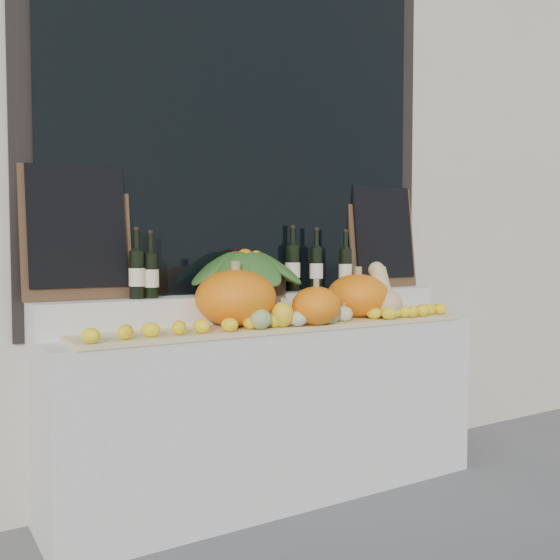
% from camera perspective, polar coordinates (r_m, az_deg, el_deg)
% --- Properties ---
extents(storefront_facade, '(7.00, 0.94, 4.50)m').
position_cam_1_polar(storefront_facade, '(3.93, -6.38, 17.16)').
color(storefront_facade, beige).
rests_on(storefront_facade, ground).
extents(display_sill, '(2.30, 0.55, 0.88)m').
position_cam_1_polar(display_sill, '(3.29, -0.70, -11.86)').
color(display_sill, silver).
rests_on(display_sill, ground).
extents(rear_tier, '(2.30, 0.25, 0.16)m').
position_cam_1_polar(rear_tier, '(3.32, -2.04, -2.58)').
color(rear_tier, silver).
rests_on(rear_tier, display_sill).
extents(straw_bedding, '(2.10, 0.32, 0.02)m').
position_cam_1_polar(straw_bedding, '(3.10, 0.49, -4.25)').
color(straw_bedding, tan).
rests_on(straw_bedding, display_sill).
extents(pumpkin_left, '(0.49, 0.49, 0.27)m').
position_cam_1_polar(pumpkin_left, '(3.00, -4.07, -1.63)').
color(pumpkin_left, orange).
rests_on(pumpkin_left, straw_bedding).
extents(pumpkin_right, '(0.35, 0.35, 0.23)m').
position_cam_1_polar(pumpkin_right, '(3.42, 7.15, -1.41)').
color(pumpkin_right, orange).
rests_on(pumpkin_right, straw_bedding).
extents(pumpkin_center, '(0.26, 0.26, 0.19)m').
position_cam_1_polar(pumpkin_center, '(3.04, 3.33, -2.37)').
color(pumpkin_center, orange).
rests_on(pumpkin_center, straw_bedding).
extents(butternut_squash, '(0.17, 0.22, 0.30)m').
position_cam_1_polar(butternut_squash, '(3.42, 9.54, -1.38)').
color(butternut_squash, '#D4B67D').
rests_on(butternut_squash, straw_bedding).
extents(decorative_gourds, '(0.62, 0.15, 0.14)m').
position_cam_1_polar(decorative_gourds, '(3.00, 1.61, -3.32)').
color(decorative_gourds, '#336E21').
rests_on(decorative_gourds, straw_bedding).
extents(lemon_heap, '(2.20, 0.16, 0.06)m').
position_cam_1_polar(lemon_heap, '(3.00, 1.61, -3.64)').
color(lemon_heap, yellow).
rests_on(lemon_heap, straw_bedding).
extents(produce_bowl, '(0.65, 0.65, 0.25)m').
position_cam_1_polar(produce_bowl, '(3.26, -3.20, 0.80)').
color(produce_bowl, black).
rests_on(produce_bowl, rear_tier).
extents(wine_bottle_far_left, '(0.08, 0.08, 0.34)m').
position_cam_1_polar(wine_bottle_far_left, '(3.02, -12.95, 0.55)').
color(wine_bottle_far_left, black).
rests_on(wine_bottle_far_left, rear_tier).
extents(wine_bottle_near_left, '(0.08, 0.08, 0.32)m').
position_cam_1_polar(wine_bottle_near_left, '(3.05, -11.73, 0.44)').
color(wine_bottle_near_left, black).
rests_on(wine_bottle_near_left, rear_tier).
extents(wine_bottle_tall, '(0.08, 0.08, 0.37)m').
position_cam_1_polar(wine_bottle_tall, '(3.48, 1.16, 1.14)').
color(wine_bottle_tall, black).
rests_on(wine_bottle_tall, rear_tier).
extents(wine_bottle_near_right, '(0.08, 0.08, 0.35)m').
position_cam_1_polar(wine_bottle_near_right, '(3.53, 3.34, 1.09)').
color(wine_bottle_near_right, black).
rests_on(wine_bottle_near_right, rear_tier).
extents(wine_bottle_far_right, '(0.08, 0.08, 0.35)m').
position_cam_1_polar(wine_bottle_far_right, '(3.58, 6.00, 1.04)').
color(wine_bottle_far_right, black).
rests_on(wine_bottle_far_right, rear_tier).
extents(chalkboard_left, '(0.50, 0.10, 0.62)m').
position_cam_1_polar(chalkboard_left, '(3.03, -18.04, 4.36)').
color(chalkboard_left, '#4C331E').
rests_on(chalkboard_left, rear_tier).
extents(chalkboard_right, '(0.50, 0.10, 0.62)m').
position_cam_1_polar(chalkboard_right, '(3.89, 9.36, 4.13)').
color(chalkboard_right, '#4C331E').
rests_on(chalkboard_right, rear_tier).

